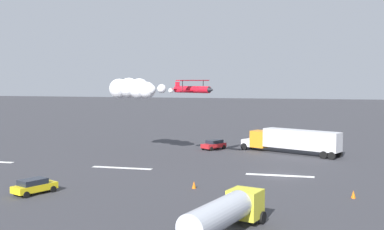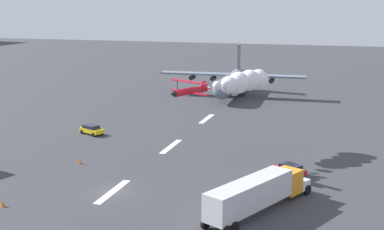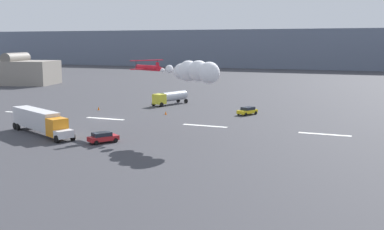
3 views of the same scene
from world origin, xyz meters
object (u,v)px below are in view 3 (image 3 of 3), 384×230
Objects in this scene: stunt_biplane_red at (192,71)px; semi_truck_orange at (40,121)px; followme_car_yellow at (103,137)px; airport_staff_sedan at (247,111)px; fuel_tanker_truck at (170,97)px; traffic_cone_near at (99,108)px; traffic_cone_far at (166,113)px.

stunt_biplane_red is 1.17× the size of semi_truck_orange.
stunt_biplane_red is 3.97× the size of followme_car_yellow.
airport_staff_sedan is (1.36, 25.10, -9.10)m from stunt_biplane_red.
fuel_tanker_truck is 2.18× the size of followme_car_yellow.
semi_truck_orange is (-22.69, -6.54, -7.77)m from stunt_biplane_red.
stunt_biplane_red is 15.99m from followme_car_yellow.
fuel_tanker_truck is (-19.15, 33.11, -8.16)m from stunt_biplane_red.
stunt_biplane_red is 24.02× the size of traffic_cone_near.
fuel_tanker_truck is at bearing 120.04° from stunt_biplane_red.
followme_car_yellow is 27.52m from traffic_cone_far.
traffic_cone_near is at bearing 104.16° from semi_truck_orange.
traffic_cone_near is (-10.07, -13.78, -1.37)m from fuel_tanker_truck.
airport_staff_sedan is at bearing 86.89° from stunt_biplane_red.
semi_truck_orange is at bearing -127.25° from airport_staff_sedan.
traffic_cone_far is at bearing 70.17° from semi_truck_orange.
semi_truck_orange reaches higher than traffic_cone_far.
fuel_tanker_truck is 17.12m from traffic_cone_near.
airport_staff_sedan is (11.57, 33.39, 0.00)m from followme_car_yellow.
semi_truck_orange is at bearing 172.01° from followme_car_yellow.
traffic_cone_near is 1.00× the size of traffic_cone_far.
stunt_biplane_red is 1.82× the size of fuel_tanker_truck.
traffic_cone_far is at bearing 96.82° from followme_car_yellow.
stunt_biplane_red reaches higher than airport_staff_sedan.
airport_staff_sedan reaches higher than traffic_cone_near.
traffic_cone_far is (-3.27, 27.32, -0.44)m from followme_car_yellow.
fuel_tanker_truck is at bearing 102.19° from followme_car_yellow.
fuel_tanker_truck reaches higher than followme_car_yellow.
fuel_tanker_truck is 13.20× the size of traffic_cone_far.
traffic_cone_far is (5.68, -14.08, -1.37)m from fuel_tanker_truck.
followme_car_yellow is at bearing -7.99° from semi_truck_orange.
airport_staff_sedan is 6.19× the size of traffic_cone_far.
stunt_biplane_red is at bearing 39.10° from followme_car_yellow.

